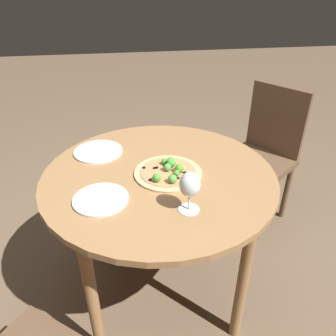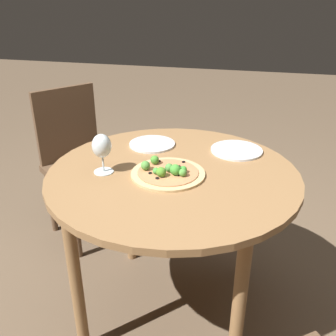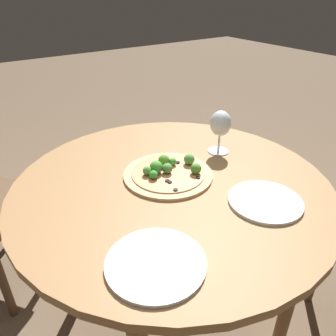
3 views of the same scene
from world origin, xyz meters
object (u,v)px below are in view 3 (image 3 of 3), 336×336
at_px(pizza, 168,172).
at_px(plate_far, 265,201).
at_px(plate_near, 156,263).
at_px(wine_glass, 220,125).

relative_size(pizza, plate_far, 1.37).
relative_size(pizza, plate_near, 1.27).
height_order(wine_glass, plate_near, wine_glass).
height_order(wine_glass, plate_far, wine_glass).
bearing_deg(pizza, plate_far, -62.99).
bearing_deg(pizza, wine_glass, 8.04).
bearing_deg(plate_far, wine_glass, 71.34).
height_order(plate_near, plate_far, same).
relative_size(wine_glass, plate_near, 0.69).
bearing_deg(pizza, plate_near, -128.63).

